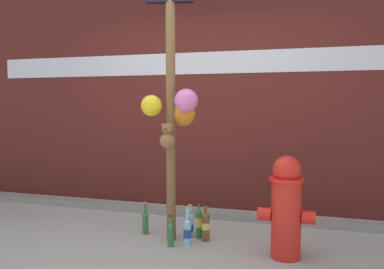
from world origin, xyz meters
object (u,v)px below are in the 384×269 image
Objects in this scene: bottle_3 at (145,222)px; bottle_4 at (190,224)px; bottle_5 at (187,231)px; memorial_post at (173,87)px; fire_hydrant at (286,207)px; bottle_2 at (171,234)px; bottle_0 at (199,223)px; bottle_1 at (206,226)px.

bottle_4 is (0.45, 0.05, 0.00)m from bottle_3.
bottle_4 is 0.23m from bottle_5.
bottle_5 is at bearing -79.17° from bottle_4.
memorial_post reaches higher than fire_hydrant.
bottle_4 is 0.89× the size of bottle_5.
bottle_2 is (0.02, -0.15, -1.34)m from memorial_post.
bottle_0 is at bearing -12.17° from bottle_4.
bottle_3 reaches higher than bottle_2.
memorial_post is at bearing 156.07° from bottle_5.
bottle_1 is 1.11× the size of bottle_3.
bottle_3 is 0.53m from bottle_5.
bottle_5 reaches higher than bottle_0.
fire_hydrant is at bearing -2.88° from bottle_5.
bottle_5 is (-0.13, -0.16, -0.01)m from bottle_1.
fire_hydrant is at bearing -16.90° from bottle_0.
bottle_1 is 1.00× the size of bottle_5.
bottle_1 is 0.63m from bottle_3.
bottle_2 is at bearing -81.44° from memorial_post.
bottle_2 is 0.81× the size of bottle_5.
bottle_4 is at bearing 167.83° from bottle_0.
bottle_3 is 1.01× the size of bottle_4.
bottle_2 is 0.90× the size of bottle_3.
bottle_5 is at bearing -19.84° from bottle_3.
bottle_1 is (0.29, 0.09, -1.32)m from memorial_post.
bottle_5 is (0.50, -0.18, 0.01)m from bottle_3.
bottle_5 is (-0.89, 0.04, -0.31)m from fire_hydrant.
bottle_0 is 1.10× the size of bottle_3.
bottle_5 is at bearing 29.09° from bottle_2.
memorial_post reaches higher than bottle_5.
fire_hydrant is (1.05, -0.12, -1.02)m from memorial_post.
bottle_0 is 0.34m from bottle_2.
fire_hydrant is 2.73× the size of bottle_4.
bottle_1 reaches higher than bottle_3.
memorial_post is 1.39m from bottle_3.
bottle_2 is 0.44m from bottle_3.
bottle_3 is at bearing -173.67° from bottle_4.
fire_hydrant is 3.01× the size of bottle_2.
fire_hydrant reaches higher than bottle_4.
bottle_1 is 1.23× the size of bottle_2.
fire_hydrant is 1.44m from bottle_3.
bottle_0 reaches higher than bottle_4.
bottle_1 is (-0.75, 0.20, -0.30)m from fire_hydrant.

